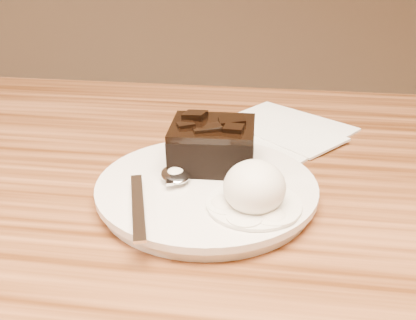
# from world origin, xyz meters

# --- Properties ---
(plate) EXTENTS (0.23, 0.23, 0.02)m
(plate) POSITION_xyz_m (0.12, 0.01, 0.76)
(plate) COLOR white
(plate) RESTS_ON dining_table
(brownie) EXTENTS (0.09, 0.08, 0.04)m
(brownie) POSITION_xyz_m (0.12, 0.05, 0.79)
(brownie) COLOR black
(brownie) RESTS_ON plate
(ice_cream_scoop) EXTENTS (0.06, 0.06, 0.05)m
(ice_cream_scoop) POSITION_xyz_m (0.17, -0.03, 0.79)
(ice_cream_scoop) COLOR white
(ice_cream_scoop) RESTS_ON plate
(melt_puddle) EXTENTS (0.09, 0.09, 0.00)m
(melt_puddle) POSITION_xyz_m (0.17, -0.03, 0.77)
(melt_puddle) COLOR white
(melt_puddle) RESTS_ON plate
(spoon) EXTENTS (0.08, 0.18, 0.01)m
(spoon) POSITION_xyz_m (0.09, 0.01, 0.77)
(spoon) COLOR silver
(spoon) RESTS_ON plate
(napkin) EXTENTS (0.23, 0.23, 0.01)m
(napkin) POSITION_xyz_m (0.19, 0.20, 0.75)
(napkin) COLOR white
(napkin) RESTS_ON dining_table
(crumb_a) EXTENTS (0.01, 0.01, 0.00)m
(crumb_a) POSITION_xyz_m (0.14, -0.03, 0.77)
(crumb_a) COLOR black
(crumb_a) RESTS_ON plate
(crumb_b) EXTENTS (0.01, 0.01, 0.00)m
(crumb_b) POSITION_xyz_m (0.15, -0.01, 0.77)
(crumb_b) COLOR black
(crumb_b) RESTS_ON plate
(crumb_c) EXTENTS (0.01, 0.00, 0.00)m
(crumb_c) POSITION_xyz_m (0.15, -0.02, 0.77)
(crumb_c) COLOR black
(crumb_c) RESTS_ON plate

